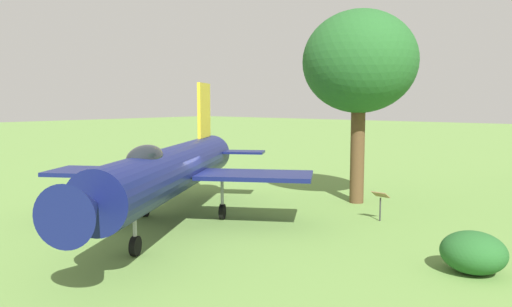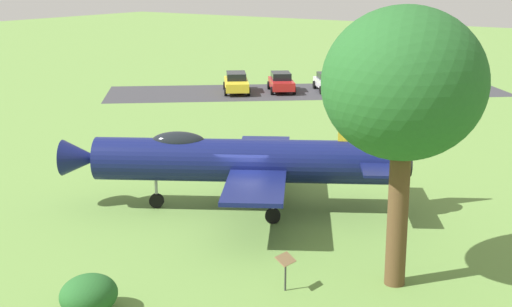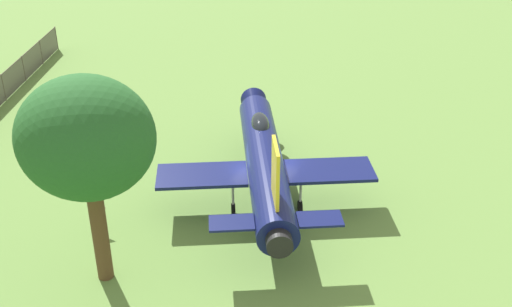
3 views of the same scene
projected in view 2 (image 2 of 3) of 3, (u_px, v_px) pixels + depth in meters
The scene contains 10 objects.
ground_plane at pixel (245, 210), 29.82m from camera, with size 200.00×200.00×0.00m, color #668E42.
parking_strip at pixel (307, 91), 58.31m from camera, with size 31.61×8.00×0.00m, color #38383D.
display_jet at pixel (236, 160), 29.32m from camera, with size 12.97×9.77×5.39m.
shade_tree at pixel (404, 85), 21.28m from camera, with size 4.79×5.11×8.58m.
shrub_near_fence at pixel (89, 295), 20.75m from camera, with size 1.58×1.72×1.13m.
info_plaque at pixel (285, 264), 22.14m from camera, with size 0.44×0.63×1.14m.
parked_car_gray at pixel (370, 81), 58.52m from camera, with size 4.21×4.49×1.42m.
parked_car_white at pixel (329, 82), 58.37m from camera, with size 4.04×4.25×1.40m.
parked_car_red at pixel (281, 82), 58.01m from camera, with size 3.95×4.30×1.51m.
parked_car_yellow at pixel (236, 82), 57.68m from camera, with size 4.33×4.79×1.55m.
Camera 2 is at (16.51, -23.03, 9.57)m, focal length 51.34 mm.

